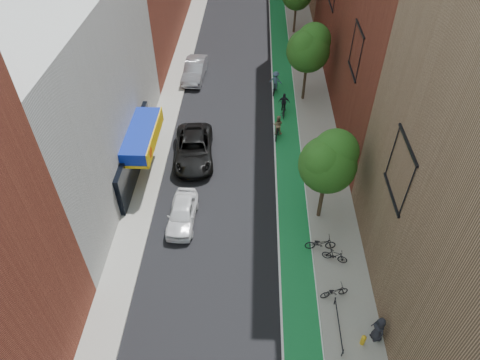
# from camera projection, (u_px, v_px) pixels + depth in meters

# --- Properties ---
(bike_lane) EXTENTS (2.00, 68.00, 0.01)m
(bike_lane) POSITION_uv_depth(u_px,v_px,m) (283.00, 88.00, 39.23)
(bike_lane) COLOR #136F30
(bike_lane) RESTS_ON ground
(sidewalk_left) EXTENTS (2.00, 68.00, 0.15)m
(sidewalk_left) POSITION_uv_depth(u_px,v_px,m) (175.00, 85.00, 39.45)
(sidewalk_left) COLOR gray
(sidewalk_left) RESTS_ON ground
(sidewalk_right) EXTENTS (3.00, 68.00, 0.15)m
(sidewalk_right) POSITION_uv_depth(u_px,v_px,m) (311.00, 87.00, 39.12)
(sidewalk_right) COLOR gray
(sidewalk_right) RESTS_ON ground
(building_left_white) EXTENTS (8.00, 20.00, 12.00)m
(building_left_white) POSITION_uv_depth(u_px,v_px,m) (58.00, 97.00, 26.74)
(building_left_white) COLOR silver
(building_left_white) RESTS_ON ground
(tree_near) EXTENTS (3.40, 3.36, 6.42)m
(tree_near) POSITION_uv_depth(u_px,v_px,m) (329.00, 161.00, 24.27)
(tree_near) COLOR #332619
(tree_near) RESTS_ON ground
(tree_mid) EXTENTS (3.55, 3.53, 6.74)m
(tree_mid) POSITION_uv_depth(u_px,v_px,m) (309.00, 47.00, 34.43)
(tree_mid) COLOR #332619
(tree_mid) RESTS_ON ground
(parked_car_white) EXTENTS (1.75, 4.14, 1.40)m
(parked_car_white) POSITION_uv_depth(u_px,v_px,m) (182.00, 213.00, 26.66)
(parked_car_white) COLOR white
(parked_car_white) RESTS_ON ground
(parked_car_black) EXTENTS (3.29, 6.18, 1.65)m
(parked_car_black) POSITION_uv_depth(u_px,v_px,m) (194.00, 149.00, 31.23)
(parked_car_black) COLOR black
(parked_car_black) RESTS_ON ground
(parked_car_silver) EXTENTS (2.04, 5.15, 1.67)m
(parked_car_silver) POSITION_uv_depth(u_px,v_px,m) (195.00, 70.00, 40.01)
(parked_car_silver) COLOR #999BA1
(parked_car_silver) RESTS_ON ground
(cyclist_lane_near) EXTENTS (0.87, 1.72, 1.93)m
(cyclist_lane_near) POSITION_uv_depth(u_px,v_px,m) (278.00, 129.00, 33.12)
(cyclist_lane_near) COLOR black
(cyclist_lane_near) RESTS_ON ground
(cyclist_lane_mid) EXTENTS (0.95, 1.89, 1.93)m
(cyclist_lane_mid) POSITION_uv_depth(u_px,v_px,m) (284.00, 107.00, 35.56)
(cyclist_lane_mid) COLOR black
(cyclist_lane_mid) RESTS_ON ground
(cyclist_lane_far) EXTENTS (1.22, 1.85, 2.05)m
(cyclist_lane_far) POSITION_uv_depth(u_px,v_px,m) (275.00, 84.00, 38.01)
(cyclist_lane_far) COLOR black
(cyclist_lane_far) RESTS_ON ground
(parked_bike_near) EXTENTS (1.65, 0.94, 0.82)m
(parked_bike_near) POSITION_uv_depth(u_px,v_px,m) (334.00, 292.00, 22.66)
(parked_bike_near) COLOR black
(parked_bike_near) RESTS_ON sidewalk_right
(parked_bike_mid) EXTENTS (1.53, 0.87, 0.88)m
(parked_bike_mid) POSITION_uv_depth(u_px,v_px,m) (335.00, 256.00, 24.37)
(parked_bike_mid) COLOR black
(parked_bike_mid) RESTS_ON sidewalk_right
(parked_bike_far) EXTENTS (1.84, 0.72, 0.95)m
(parked_bike_far) POSITION_uv_depth(u_px,v_px,m) (320.00, 243.00, 24.99)
(parked_bike_far) COLOR black
(parked_bike_far) RESTS_ON sidewalk_right
(pedestrian) EXTENTS (0.76, 0.93, 1.64)m
(pedestrian) POSITION_uv_depth(u_px,v_px,m) (379.00, 329.00, 20.65)
(pedestrian) COLOR black
(pedestrian) RESTS_ON sidewalk_right
(fire_hydrant) EXTENTS (0.24, 0.24, 0.70)m
(fire_hydrant) POSITION_uv_depth(u_px,v_px,m) (363.00, 340.00, 20.73)
(fire_hydrant) COLOR yellow
(fire_hydrant) RESTS_ON sidewalk_right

